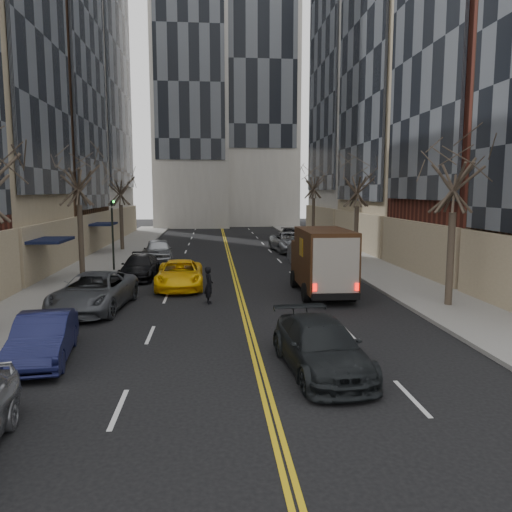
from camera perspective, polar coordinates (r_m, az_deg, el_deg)
The scene contains 23 objects.
ground at distance 10.57m, azimuth 2.78°, elevation -20.87°, with size 160.00×160.00×0.00m, color black.
sidewalk_left at distance 37.35m, azimuth -16.89°, elevation -0.44°, with size 4.00×66.00×0.15m, color slate.
sidewalk_right at distance 37.97m, azimuth 10.74°, elevation -0.13°, with size 4.00×66.00×0.15m, color slate.
streetwall_left at distance 44.10m, azimuth -26.57°, elevation 20.56°, with size 14.00×49.50×36.00m.
streetwall_right at distance 46.14m, azimuth 18.77°, elevation 19.72°, with size 12.26×49.00×34.00m.
tower_far_a at distance 75.51m, azimuth -7.62°, elevation 26.74°, with size 10.00×10.00×60.00m, color #B7B2A8.
tree_lf_mid at distance 30.20m, azimuth -19.73°, elevation 10.05°, with size 3.20×3.20×8.91m.
tree_lf_far at distance 42.88m, azimuth -15.29°, elevation 8.57°, with size 3.20×3.20×8.12m.
tree_rt_near at distance 22.63m, azimuth 21.85°, elevation 10.60°, with size 3.20×3.20×8.71m.
tree_rt_mid at distance 35.69m, azimuth 11.55°, elevation 9.18°, with size 3.20×3.20×8.32m.
tree_rt_far at distance 50.26m, azimuth 6.65°, elevation 9.40°, with size 3.20×3.20×9.11m.
traffic_signal at distance 31.87m, azimuth -16.08°, elevation 3.24°, with size 0.29×0.26×4.70m.
ups_truck at distance 24.23m, azimuth 7.59°, elevation -0.65°, with size 2.46×5.89×3.21m.
observer_sedan at distance 14.21m, azimuth 7.41°, elevation -10.22°, with size 2.42×5.06×1.42m.
taxi at distance 26.10m, azimuth -8.72°, elevation -2.10°, with size 2.35×5.10×1.42m, color yellow.
pedestrian at distance 22.39m, azimuth -5.41°, elevation -3.33°, with size 0.60×0.40×1.66m, color black.
parked_lf_b at distance 16.18m, azimuth -23.13°, elevation -8.61°, with size 1.48×4.23×1.39m, color #111437.
parked_lf_c at distance 22.15m, azimuth -18.04°, elevation -3.91°, with size 2.59×5.62×1.56m, color #484A4F.
parked_lf_d at distance 29.37m, azimuth -13.16°, elevation -1.22°, with size 1.88×4.62×1.34m, color black.
parked_lf_e at distance 35.74m, azimuth -11.11°, elevation 0.61°, with size 1.94×4.83×1.64m, color #9C9FA3.
parked_rt_a at distance 33.35m, azimuth 6.06°, elevation 0.21°, with size 1.73×4.97×1.64m, color #4B4D53.
parked_rt_b at distance 41.21m, azimuth 3.92°, elevation 1.60°, with size 2.67×5.80×1.61m, color #A4A7AB.
parked_rt_c at distance 49.34m, azimuth 3.85°, elevation 2.39°, with size 1.81×4.46×1.29m, color black.
Camera 1 is at (-1.29, -9.21, 5.02)m, focal length 35.00 mm.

